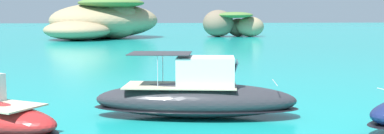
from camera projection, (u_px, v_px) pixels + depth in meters
The scene contains 3 objects.
islet_large at pixel (104, 21), 88.61m from camera, with size 25.08×26.03×7.33m.
islet_small at pixel (231, 24), 94.39m from camera, with size 13.72×8.78×5.24m.
motorboat_charcoal at pixel (196, 97), 22.41m from camera, with size 9.84×4.26×2.98m.
Camera 1 is at (-2.59, -10.98, 4.87)m, focal length 45.27 mm.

